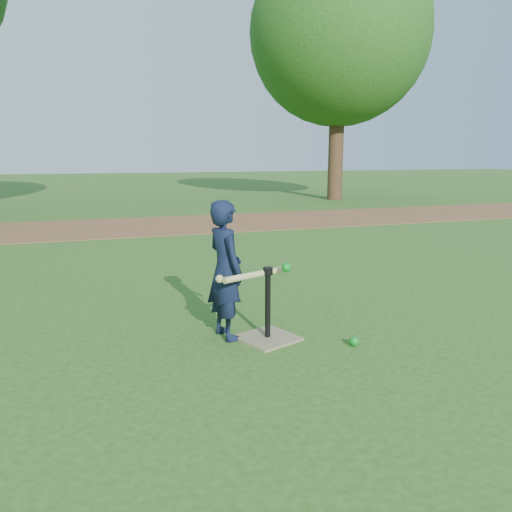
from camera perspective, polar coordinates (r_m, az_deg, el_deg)
name	(u,v)px	position (r m, az deg, el deg)	size (l,w,h in m)	color
ground	(308,353)	(3.96, 5.99, -10.97)	(80.00, 80.00, 0.00)	#285116
dirt_strip	(163,225)	(11.02, -10.56, 3.49)	(24.00, 3.00, 0.01)	brown
child	(225,270)	(4.11, -3.53, -1.61)	(0.42, 0.28, 1.15)	black
wiffle_ball_ground	(354,341)	(4.13, 11.14, -9.53)	(0.08, 0.08, 0.08)	#0C841F
batting_tee	(268,327)	(4.17, 1.34, -8.07)	(0.55, 0.55, 0.61)	#857A54
swing_action	(258,274)	(3.97, 0.21, -2.02)	(0.62, 0.26, 0.13)	tan
tree_right	(339,34)	(17.71, 9.52, 23.71)	(5.80, 5.80, 8.21)	#382316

